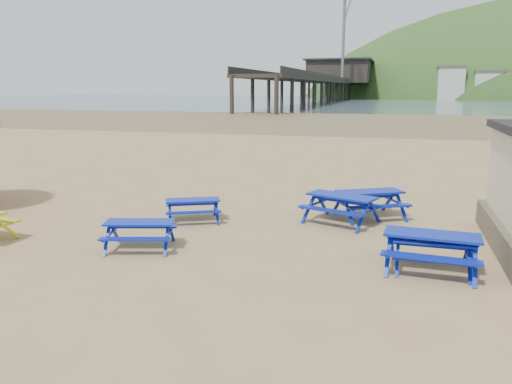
% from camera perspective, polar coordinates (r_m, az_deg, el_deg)
% --- Properties ---
extents(ground, '(400.00, 400.00, 0.00)m').
position_cam_1_polar(ground, '(13.85, -3.10, -5.19)').
color(ground, tan).
rests_on(ground, ground).
extents(wet_sand, '(400.00, 400.00, 0.00)m').
position_cam_1_polar(wet_sand, '(67.79, 12.25, 8.09)').
color(wet_sand, brown).
rests_on(wet_sand, ground).
extents(sea, '(400.00, 400.00, 0.00)m').
position_cam_1_polar(sea, '(182.62, 14.69, 10.12)').
color(sea, '#455662').
rests_on(sea, ground).
extents(picnic_table_blue_a, '(2.05, 1.89, 0.69)m').
position_cam_1_polar(picnic_table_blue_a, '(15.54, -7.20, -2.07)').
color(picnic_table_blue_a, '#0823A0').
rests_on(picnic_table_blue_a, ground).
extents(picnic_table_blue_b, '(2.53, 2.30, 0.87)m').
position_cam_1_polar(picnic_table_blue_b, '(15.41, 9.71, -1.92)').
color(picnic_table_blue_b, '#0823A0').
rests_on(picnic_table_blue_b, ground).
extents(picnic_table_blue_c, '(2.61, 2.45, 0.87)m').
position_cam_1_polar(picnic_table_blue_c, '(16.23, 12.82, -1.36)').
color(picnic_table_blue_c, '#0823A0').
rests_on(picnic_table_blue_c, ground).
extents(picnic_table_blue_d, '(2.03, 1.80, 0.72)m').
position_cam_1_polar(picnic_table_blue_d, '(13.13, -13.14, -4.81)').
color(picnic_table_blue_d, '#0823A0').
rests_on(picnic_table_blue_d, ground).
extents(picnic_table_blue_e, '(2.18, 1.81, 0.86)m').
position_cam_1_polar(picnic_table_blue_e, '(11.94, 19.36, -6.49)').
color(picnic_table_blue_e, '#0823A0').
rests_on(picnic_table_blue_e, ground).
extents(picnic_table_blue_f, '(1.74, 1.40, 0.72)m').
position_cam_1_polar(picnic_table_blue_f, '(11.97, 19.48, -6.81)').
color(picnic_table_blue_f, '#0823A0').
rests_on(picnic_table_blue_f, ground).
extents(pier, '(24.00, 220.00, 39.29)m').
position_cam_1_polar(pier, '(192.07, 9.35, 12.03)').
color(pier, black).
rests_on(pier, ground).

